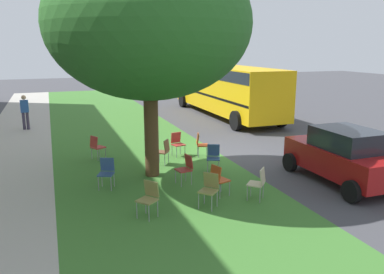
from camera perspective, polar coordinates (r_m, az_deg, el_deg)
ground at (r=14.81m, az=5.02°, el=-2.52°), size 80.00×80.00×0.00m
grass_verge at (r=13.80m, az=-7.13°, el=-3.73°), size 48.00×6.00×0.01m
sidewalk_strip at (r=13.57m, az=-25.61°, el=-5.26°), size 48.00×2.80×0.01m
street_tree at (r=11.84m, az=-6.35°, el=16.11°), size 6.01×6.01×6.85m
chair_0 at (r=10.59m, az=3.91°, el=-6.01°), size 0.52×0.52×0.88m
chair_1 at (r=14.28m, az=1.27°, el=-0.91°), size 0.51×0.52×0.88m
chair_2 at (r=11.49m, az=-0.95°, el=-4.42°), size 0.48×0.49×0.88m
chair_3 at (r=10.44m, az=9.72°, el=-6.45°), size 0.59×0.59×0.88m
chair_4 at (r=12.67m, az=3.15°, el=-2.75°), size 0.55×0.54×0.88m
chair_5 at (r=13.37m, az=-4.16°, el=-1.92°), size 0.58×0.58×0.88m
chair_6 at (r=14.33m, az=-13.83°, el=-1.24°), size 0.56×0.57×0.88m
chair_7 at (r=11.42m, az=-12.42°, el=-4.86°), size 0.55×0.54×0.88m
chair_8 at (r=14.42m, az=-2.16°, el=-0.77°), size 0.50×0.50×0.88m
chair_9 at (r=9.89m, az=2.54°, el=-7.41°), size 0.59×0.59×0.88m
chair_10 at (r=9.38m, az=-6.34°, el=-8.64°), size 0.58×0.59×0.88m
parked_car at (r=12.39m, az=21.36°, el=-2.50°), size 3.70×1.92×1.65m
school_bus at (r=22.86m, az=4.91°, el=7.52°), size 10.40×2.80×2.88m
pedestrian_0 at (r=20.63m, az=-23.31°, el=3.55°), size 0.22×0.37×1.69m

